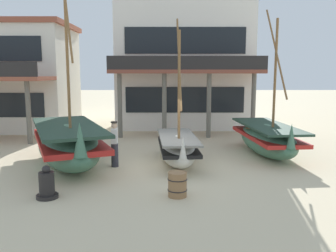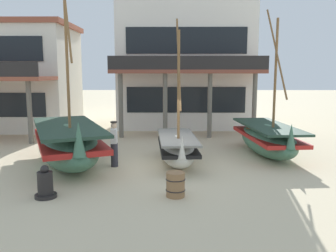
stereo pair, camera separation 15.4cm
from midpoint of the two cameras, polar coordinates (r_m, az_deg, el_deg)
ground_plane at (r=12.99m, az=-0.34°, el=-6.77°), size 120.00×120.00×0.00m
fishing_boat_near_left at (r=13.48m, az=1.18°, el=-3.57°), size 1.61×3.94×5.42m
fishing_boat_centre_large at (r=13.67m, az=-16.08°, el=-2.69°), size 4.16×6.03×8.40m
fishing_boat_far_right at (r=15.47m, az=15.32°, el=-1.90°), size 2.10×5.08×6.04m
fisherman_by_hull at (r=13.16m, az=-8.96°, el=-2.95°), size 0.26×0.37×1.68m
capstan_winch at (r=10.47m, az=-19.35°, el=-8.98°), size 0.60×0.60×0.92m
wooden_barrel at (r=10.02m, az=1.04°, el=-9.37°), size 0.56×0.56×0.70m
harbor_building_main at (r=23.69m, az=2.21°, el=12.91°), size 8.59×8.26×10.51m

